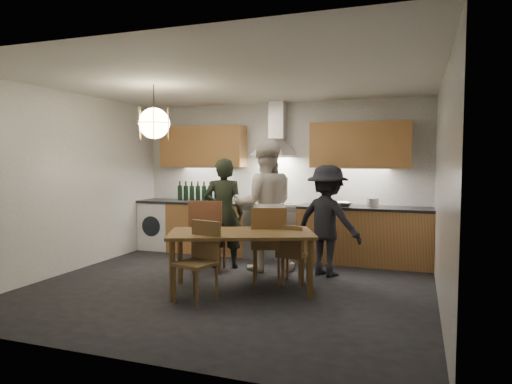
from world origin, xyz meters
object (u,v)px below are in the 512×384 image
(person_left, at_px, (224,213))
(mixing_bowl, at_px, (344,204))
(dining_table, at_px, (241,239))
(chair_back_left, at_px, (207,231))
(person_mid, at_px, (265,205))
(stock_pot, at_px, (373,203))
(wine_bottles, at_px, (201,191))
(person_right, at_px, (327,220))
(chair_front, at_px, (200,255))

(person_left, xyz_separation_m, mixing_bowl, (1.65, 0.89, 0.11))
(dining_table, xyz_separation_m, chair_back_left, (-0.81, 0.71, -0.05))
(dining_table, relative_size, mixing_bowl, 6.74)
(person_mid, xyz_separation_m, stock_pot, (1.47, 0.86, 0.01))
(dining_table, height_order, person_left, person_left)
(mixing_bowl, xyz_separation_m, wine_bottles, (-2.55, 0.14, 0.13))
(person_right, height_order, mixing_bowl, person_right)
(chair_front, bearing_deg, dining_table, 72.36)
(dining_table, distance_m, chair_front, 0.60)
(chair_back_left, bearing_deg, mixing_bowl, -157.80)
(chair_back_left, distance_m, person_right, 1.72)
(dining_table, distance_m, person_left, 1.29)
(dining_table, height_order, mixing_bowl, mixing_bowl)
(stock_pot, bearing_deg, chair_front, -123.75)
(dining_table, relative_size, chair_back_left, 1.86)
(chair_front, bearing_deg, wine_bottles, 130.74)
(person_mid, distance_m, stock_pot, 1.71)
(person_mid, distance_m, wine_bottles, 1.78)
(chair_back_left, height_order, person_right, person_right)
(chair_front, xyz_separation_m, person_right, (1.16, 1.64, 0.25))
(dining_table, distance_m, person_right, 1.43)
(chair_front, relative_size, person_left, 0.55)
(person_right, bearing_deg, person_left, 23.71)
(person_right, height_order, wine_bottles, person_right)
(chair_back_left, bearing_deg, person_left, -118.94)
(mixing_bowl, distance_m, wine_bottles, 2.55)
(person_right, bearing_deg, stock_pot, -99.81)
(dining_table, relative_size, person_right, 1.26)
(chair_back_left, distance_m, person_mid, 0.93)
(person_left, distance_m, mixing_bowl, 1.88)
(chair_back_left, distance_m, person_left, 0.44)
(chair_front, xyz_separation_m, mixing_bowl, (1.26, 2.47, 0.41))
(stock_pot, bearing_deg, person_mid, -149.53)
(person_mid, relative_size, stock_pot, 10.42)
(dining_table, bearing_deg, stock_pot, 33.84)
(mixing_bowl, bearing_deg, person_right, -96.63)
(chair_back_left, xyz_separation_m, stock_pot, (2.19, 1.33, 0.36))
(person_mid, height_order, mixing_bowl, person_mid)
(dining_table, distance_m, stock_pot, 2.48)
(chair_front, distance_m, stock_pot, 3.08)
(chair_front, relative_size, person_right, 0.59)
(person_mid, bearing_deg, chair_back_left, 9.57)
(chair_back_left, bearing_deg, chair_front, 98.73)
(person_left, relative_size, wine_bottles, 1.78)
(wine_bottles, bearing_deg, mixing_bowl, -3.23)
(chair_back_left, relative_size, chair_front, 1.15)
(person_mid, height_order, person_right, person_mid)
(chair_front, xyz_separation_m, person_left, (-0.39, 1.57, 0.30))
(chair_back_left, xyz_separation_m, person_mid, (0.72, 0.46, 0.36))
(dining_table, xyz_separation_m, person_mid, (-0.09, 1.17, 0.30))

